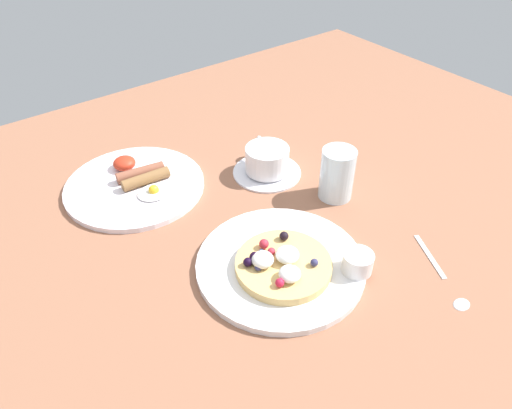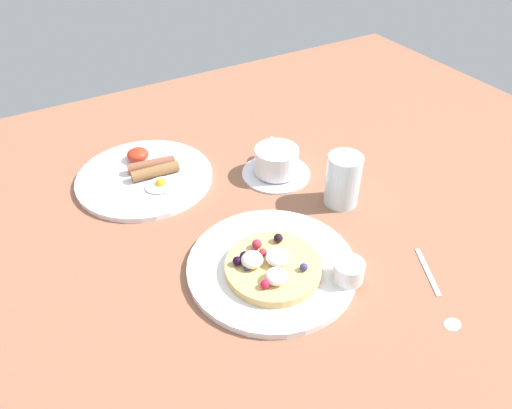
% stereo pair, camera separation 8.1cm
% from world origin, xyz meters
% --- Properties ---
extents(ground_plane, '(1.71, 1.26, 0.03)m').
position_xyz_m(ground_plane, '(0.00, 0.00, -0.01)').
color(ground_plane, '#8F5C43').
extents(pancake_plate, '(0.27, 0.27, 0.01)m').
position_xyz_m(pancake_plate, '(-0.02, -0.12, 0.01)').
color(pancake_plate, white).
rests_on(pancake_plate, ground_plane).
extents(pancake_with_berries, '(0.15, 0.15, 0.04)m').
position_xyz_m(pancake_with_berries, '(-0.03, -0.14, 0.02)').
color(pancake_with_berries, '#DCB268').
rests_on(pancake_with_berries, pancake_plate).
extents(syrup_ramekin, '(0.05, 0.05, 0.03)m').
position_xyz_m(syrup_ramekin, '(0.07, -0.21, 0.03)').
color(syrup_ramekin, white).
rests_on(syrup_ramekin, pancake_plate).
extents(breakfast_plate, '(0.27, 0.27, 0.01)m').
position_xyz_m(breakfast_plate, '(-0.11, 0.21, 0.01)').
color(breakfast_plate, white).
rests_on(breakfast_plate, ground_plane).
extents(fried_breakfast, '(0.10, 0.16, 0.03)m').
position_xyz_m(fried_breakfast, '(-0.09, 0.22, 0.02)').
color(fried_breakfast, brown).
rests_on(fried_breakfast, breakfast_plate).
extents(coffee_saucer, '(0.14, 0.14, 0.01)m').
position_xyz_m(coffee_saucer, '(0.13, 0.10, 0.00)').
color(coffee_saucer, white).
rests_on(coffee_saucer, ground_plane).
extents(coffee_cup, '(0.09, 0.11, 0.05)m').
position_xyz_m(coffee_cup, '(0.13, 0.10, 0.04)').
color(coffee_cup, white).
rests_on(coffee_cup, coffee_saucer).
extents(teaspoon, '(0.09, 0.15, 0.01)m').
position_xyz_m(teaspoon, '(0.17, -0.31, 0.00)').
color(teaspoon, silver).
rests_on(teaspoon, ground_plane).
extents(water_glass, '(0.06, 0.06, 0.10)m').
position_xyz_m(water_glass, '(0.19, -0.04, 0.05)').
color(water_glass, silver).
rests_on(water_glass, ground_plane).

